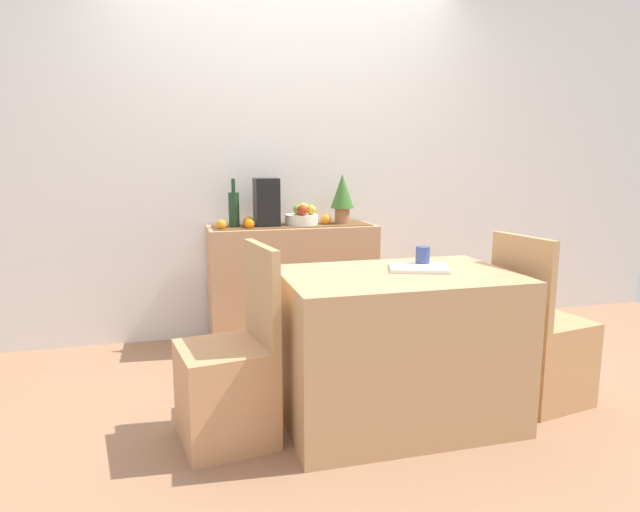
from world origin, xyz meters
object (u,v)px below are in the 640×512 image
(fruit_bowl, at_px, (302,219))
(chair_by_corner, at_px, (540,353))
(open_book, at_px, (419,268))
(potted_plant, at_px, (342,195))
(coffee_maker, at_px, (266,202))
(sideboard_console, at_px, (292,284))
(coffee_cup, at_px, (423,257))
(wine_bottle, at_px, (234,209))
(chair_near_window, at_px, (229,385))
(dining_table, at_px, (397,347))

(fruit_bowl, bearing_deg, chair_by_corner, -53.34)
(fruit_bowl, bearing_deg, open_book, -76.99)
(fruit_bowl, relative_size, potted_plant, 0.65)
(fruit_bowl, xyz_separation_m, coffee_maker, (-0.24, 0.00, 0.12))
(sideboard_console, distance_m, coffee_cup, 1.32)
(sideboard_console, xyz_separation_m, potted_plant, (0.36, 0.00, 0.61))
(wine_bottle, bearing_deg, open_book, -59.22)
(coffee_cup, bearing_deg, chair_by_corner, -10.95)
(potted_plant, bearing_deg, fruit_bowl, 180.00)
(sideboard_console, distance_m, coffee_maker, 0.60)
(coffee_maker, bearing_deg, chair_near_window, -107.06)
(wine_bottle, relative_size, coffee_maker, 1.00)
(potted_plant, bearing_deg, sideboard_console, 180.00)
(dining_table, bearing_deg, chair_near_window, 179.82)
(coffee_maker, height_order, open_book, coffee_maker)
(fruit_bowl, xyz_separation_m, wine_bottle, (-0.46, 0.00, 0.08))
(sideboard_console, distance_m, dining_table, 1.34)
(chair_by_corner, bearing_deg, fruit_bowl, 126.66)
(coffee_maker, bearing_deg, wine_bottle, 180.00)
(potted_plant, height_order, chair_by_corner, potted_plant)
(fruit_bowl, height_order, wine_bottle, wine_bottle)
(coffee_cup, relative_size, chair_near_window, 0.11)
(wine_bottle, distance_m, dining_table, 1.57)
(dining_table, height_order, coffee_cup, coffee_cup)
(chair_by_corner, bearing_deg, sideboard_console, 128.53)
(coffee_maker, distance_m, coffee_cup, 1.35)
(wine_bottle, xyz_separation_m, chair_by_corner, (1.45, -1.32, -0.68))
(fruit_bowl, height_order, chair_near_window, chair_near_window)
(coffee_maker, height_order, coffee_cup, coffee_maker)
(fruit_bowl, xyz_separation_m, chair_near_window, (-0.65, -1.32, -0.60))
(sideboard_console, xyz_separation_m, wine_bottle, (-0.39, 0.00, 0.54))
(fruit_bowl, bearing_deg, coffee_cup, -73.82)
(chair_near_window, bearing_deg, chair_by_corner, -0.19)
(dining_table, distance_m, coffee_cup, 0.47)
(coffee_cup, bearing_deg, dining_table, -146.23)
(chair_near_window, bearing_deg, potted_plant, 54.43)
(fruit_bowl, bearing_deg, coffee_maker, 180.00)
(wine_bottle, distance_m, coffee_maker, 0.22)
(wine_bottle, relative_size, open_book, 1.16)
(coffee_maker, distance_m, potted_plant, 0.54)
(coffee_cup, bearing_deg, sideboard_console, 109.15)
(sideboard_console, relative_size, potted_plant, 3.28)
(sideboard_console, bearing_deg, potted_plant, 0.00)
(fruit_bowl, bearing_deg, chair_near_window, -116.18)
(open_book, distance_m, coffee_cup, 0.10)
(sideboard_console, xyz_separation_m, chair_by_corner, (1.05, -1.32, -0.14))
(open_book, relative_size, coffee_cup, 2.75)
(dining_table, bearing_deg, open_book, 20.82)
(coffee_maker, xyz_separation_m, dining_table, (0.41, -1.32, -0.61))
(sideboard_console, relative_size, wine_bottle, 3.53)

